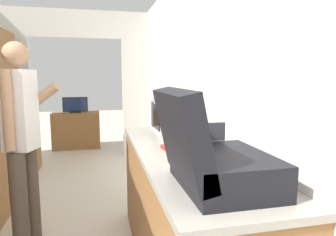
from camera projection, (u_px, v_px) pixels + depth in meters
The scene contains 9 objects.
wall_right at pixel (207, 97), 2.51m from camera, with size 0.06×6.94×2.50m.
wall_far_with_doorway at pixel (77, 76), 5.01m from camera, with size 2.78×0.06×2.50m.
counter_right at pixel (183, 214), 2.11m from camera, with size 0.62×2.09×0.92m.
person at pixel (22, 141), 2.38m from camera, with size 0.53×0.45×1.69m.
suitcase at pixel (210, 157), 1.36m from camera, with size 0.48×0.55×0.45m.
microwave at pixel (175, 116), 2.67m from camera, with size 0.36×0.45×0.31m.
book_stack at pixel (184, 148), 2.03m from camera, with size 0.27×0.32×0.04m.
tv_cabinet at pixel (77, 130), 5.94m from camera, with size 0.90×0.42×0.72m.
television at pixel (75, 105), 5.83m from camera, with size 0.47×0.16×0.30m.
Camera 1 is at (0.34, -0.71, 1.43)m, focal length 32.00 mm.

